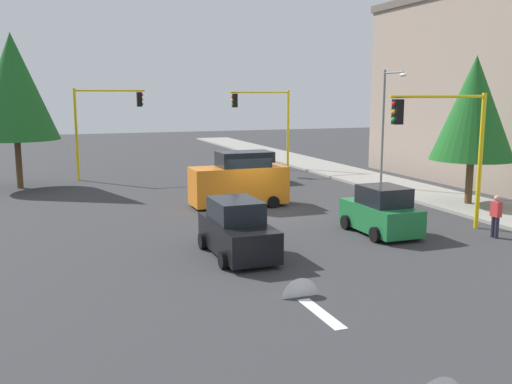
% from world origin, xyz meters
% --- Properties ---
extents(ground_plane, '(120.00, 120.00, 0.00)m').
position_xyz_m(ground_plane, '(0.00, 0.00, 0.00)').
color(ground_plane, '#353538').
extents(sidewalk_kerb, '(80.00, 4.00, 0.15)m').
position_xyz_m(sidewalk_kerb, '(-5.00, 10.50, 0.07)').
color(sidewalk_kerb, gray).
rests_on(sidewalk_kerb, ground).
extents(lane_arrow_near, '(2.40, 1.10, 1.10)m').
position_xyz_m(lane_arrow_near, '(11.51, -3.00, 0.01)').
color(lane_arrow_near, silver).
rests_on(lane_arrow_near, ground).
extents(traffic_signal_near_left, '(0.36, 4.59, 5.66)m').
position_xyz_m(traffic_signal_near_left, '(6.00, 5.70, 4.01)').
color(traffic_signal_near_left, yellow).
rests_on(traffic_signal_near_left, ground).
extents(traffic_signal_far_left, '(0.36, 4.59, 5.89)m').
position_xyz_m(traffic_signal_far_left, '(-14.00, 5.73, 4.16)').
color(traffic_signal_far_left, yellow).
rests_on(traffic_signal_far_left, ground).
extents(traffic_signal_far_right, '(0.36, 4.59, 5.99)m').
position_xyz_m(traffic_signal_far_right, '(-14.00, -5.74, 4.22)').
color(traffic_signal_far_right, yellow).
rests_on(traffic_signal_far_right, ground).
extents(street_lamp_curbside, '(2.15, 0.28, 7.00)m').
position_xyz_m(street_lamp_curbside, '(-3.61, 9.20, 4.35)').
color(street_lamp_curbside, slate).
rests_on(street_lamp_curbside, ground).
extents(tree_roadside_near, '(4.10, 4.10, 7.49)m').
position_xyz_m(tree_roadside_near, '(2.00, 10.50, 4.91)').
color(tree_roadside_near, brown).
rests_on(tree_roadside_near, ground).
extents(tree_opposite_side, '(5.00, 5.00, 9.17)m').
position_xyz_m(tree_opposite_side, '(-12.00, -11.00, 6.04)').
color(tree_opposite_side, brown).
rests_on(tree_opposite_side, ground).
extents(delivery_van_orange, '(2.22, 4.80, 2.77)m').
position_xyz_m(delivery_van_orange, '(-2.00, -0.39, 1.28)').
color(delivery_van_orange, orange).
rests_on(delivery_van_orange, ground).
extents(car_green, '(3.67, 2.09, 1.98)m').
position_xyz_m(car_green, '(5.46, 3.14, 0.90)').
color(car_green, '#1E7238').
rests_on(car_green, ground).
extents(car_black, '(4.15, 2.06, 1.98)m').
position_xyz_m(car_black, '(6.40, -3.32, 0.90)').
color(car_black, black).
rests_on(car_black, ground).
extents(car_yellow, '(3.79, 2.09, 1.98)m').
position_xyz_m(car_yellow, '(-9.72, 3.50, 0.90)').
color(car_yellow, yellow).
rests_on(car_yellow, ground).
extents(pedestrian_crossing, '(0.40, 0.24, 1.70)m').
position_xyz_m(pedestrian_crossing, '(7.59, 7.02, 0.91)').
color(pedestrian_crossing, '#262638').
rests_on(pedestrian_crossing, ground).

